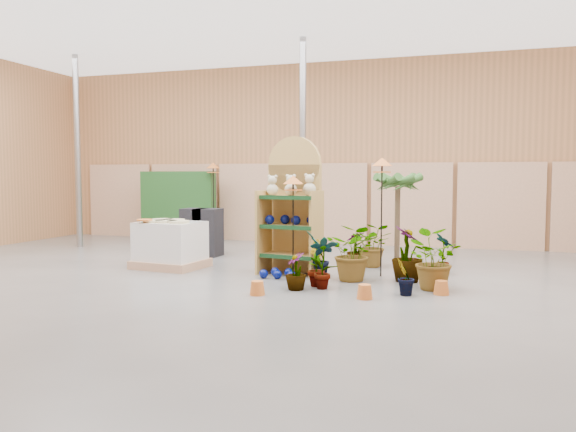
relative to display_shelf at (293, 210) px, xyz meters
name	(u,v)px	position (x,y,z in m)	size (l,w,h in m)	color
room	(260,143)	(-0.34, -0.74, 1.13)	(15.20, 12.10, 4.70)	#585858
display_shelf	(293,210)	(0.00, 0.00, 0.00)	(1.08, 0.77, 2.38)	#A88444
teddy_bears	(292,187)	(0.02, -0.11, 0.42)	(0.88, 0.22, 0.37)	beige
gazing_balls_shelf	(290,220)	(0.00, -0.13, -0.15)	(0.88, 0.30, 0.17)	#040E5D
gazing_balls_floor	(279,274)	(-0.05, -0.61, -1.01)	(0.63, 0.39, 0.15)	#040E5D
pallet_stack	(170,245)	(-2.29, -0.19, -0.66)	(1.31, 1.13, 0.89)	tan
charcoal_planters	(202,232)	(-2.43, 1.40, -0.59)	(0.80, 0.50, 1.00)	black
trellis_stock	(178,207)	(-4.14, 3.55, -0.19)	(2.00, 0.30, 1.80)	#1D4C1D
offer_sign	(300,182)	(-0.24, 1.33, 0.48)	(0.50, 0.08, 2.20)	gray
bird_table_front	(293,183)	(0.12, -0.37, 0.48)	(0.34, 0.34, 1.69)	black
bird_table_right	(382,166)	(1.53, 0.07, 0.76)	(0.34, 0.34, 1.99)	black
bird_table_back	(213,168)	(-3.03, 3.30, 0.78)	(0.34, 0.34, 2.01)	black
palm	(398,182)	(1.66, 1.33, 0.49)	(0.70, 0.70, 1.85)	#4E3D28
potted_plant_0	(317,259)	(0.72, -1.11, -0.66)	(0.45, 0.30, 0.85)	#2C5921
potted_plant_1	(319,259)	(0.57, -0.40, -0.77)	(0.35, 0.28, 0.64)	#2C5921
potted_plant_2	(354,253)	(1.18, -0.48, -0.63)	(0.83, 0.72, 0.92)	#2C5921
potted_plant_3	(407,254)	(2.00, -0.30, -0.64)	(0.50, 0.50, 0.89)	#2C5921
potted_plant_4	(443,253)	(2.53, 0.58, -0.73)	(0.38, 0.26, 0.72)	#2C5921
potted_plant_6	(373,245)	(1.26, 1.01, -0.68)	(0.73, 0.64, 0.82)	#2C5921
potted_plant_7	(296,271)	(0.48, -1.44, -0.81)	(0.31, 0.31, 0.56)	#2C5921
potted_plant_8	(323,262)	(0.85, -1.24, -0.69)	(0.42, 0.28, 0.80)	#2C5921
potted_plant_9	(405,277)	(2.07, -1.38, -0.82)	(0.29, 0.24, 0.53)	#2C5921
potted_plant_10	(431,260)	(2.39, -0.84, -0.64)	(0.80, 0.69, 0.89)	#2C5921
potted_plant_11	(356,249)	(0.94, 1.02, -0.77)	(0.36, 0.36, 0.64)	#2C5921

